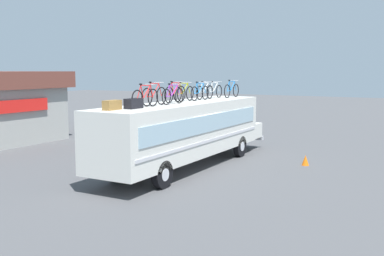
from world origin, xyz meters
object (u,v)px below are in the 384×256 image
Objects in this scene: rooftop_bicycle_1 at (145,97)px; rooftop_bicycle_3 at (173,95)px; luggage_bag_1 at (112,105)px; rooftop_bicycle_5 at (184,93)px; rooftop_bicycle_9 at (232,90)px; rooftop_bicycle_4 at (175,94)px; rooftop_bicycle_6 at (200,92)px; rooftop_bicycle_8 at (214,91)px; rooftop_bicycle_7 at (205,92)px; bus at (187,129)px; luggage_bag_2 at (134,103)px; traffic_cone at (305,160)px; rooftop_bicycle_2 at (154,96)px.

rooftop_bicycle_1 reaches higher than rooftop_bicycle_3.
luggage_bag_1 is 0.41× the size of rooftop_bicycle_5.
rooftop_bicycle_4 is at bearing 172.40° from rooftop_bicycle_9.
rooftop_bicycle_9 is at bearing -7.30° from rooftop_bicycle_6.
rooftop_bicycle_8 reaches higher than luggage_bag_1.
rooftop_bicycle_1 is 5.51m from rooftop_bicycle_7.
rooftop_bicycle_9 reaches higher than rooftop_bicycle_7.
rooftop_bicycle_1 is at bearing -178.50° from bus.
bus is 17.03× the size of luggage_bag_1.
rooftop_bicycle_9 is at bearing -4.22° from bus.
luggage_bag_1 is 6.16m from rooftop_bicycle_6.
rooftop_bicycle_8 is (1.82, 0.15, -0.01)m from rooftop_bicycle_6.
rooftop_bicycle_3 is 1.00× the size of rooftop_bicycle_8.
traffic_cone is at bearing -32.86° from luggage_bag_2.
rooftop_bicycle_3 is 0.97× the size of rooftop_bicycle_7.
rooftop_bicycle_3 reaches higher than traffic_cone.
rooftop_bicycle_2 is at bearing 164.56° from rooftop_bicycle_3.
rooftop_bicycle_8 is 5.67m from traffic_cone.
rooftop_bicycle_6 is 1.83m from rooftop_bicycle_8.
rooftop_bicycle_4 is 0.87m from rooftop_bicycle_5.
rooftop_bicycle_5 is (2.76, 0.25, -0.02)m from rooftop_bicycle_2.
rooftop_bicycle_2 is 7.81m from traffic_cone.
rooftop_bicycle_4 reaches higher than rooftop_bicycle_1.
rooftop_bicycle_9 is (6.49, -0.43, -0.02)m from rooftop_bicycle_2.
rooftop_bicycle_6 is at bearing -8.07° from rooftop_bicycle_4.
rooftop_bicycle_1 is 6.46m from rooftop_bicycle_8.
rooftop_bicycle_1 is at bearing -172.04° from rooftop_bicycle_4.
rooftop_bicycle_7 is (4.57, 0.12, -0.03)m from rooftop_bicycle_2.
rooftop_bicycle_2 reaches higher than rooftop_bicycle_3.
luggage_bag_2 is at bearing -174.61° from rooftop_bicycle_5.
luggage_bag_2 is 2.59m from rooftop_bicycle_3.
rooftop_bicycle_5 reaches higher than luggage_bag_2.
rooftop_bicycle_8 is at bearing 4.28° from rooftop_bicycle_3.
rooftop_bicycle_6 is 1.00× the size of rooftop_bicycle_7.
rooftop_bicycle_4 reaches higher than luggage_bag_2.
rooftop_bicycle_7 is at bearing 99.87° from traffic_cone.
rooftop_bicycle_4 is (0.91, 0.45, 0.02)m from rooftop_bicycle_3.
rooftop_bicycle_8 is at bearing 1.86° from luggage_bag_2.
rooftop_bicycle_2 reaches higher than rooftop_bicycle_7.
rooftop_bicycle_1 is (1.52, -0.37, 0.21)m from luggage_bag_1.
bus is 5.02m from luggage_bag_1.
rooftop_bicycle_8 is at bearing -3.28° from rooftop_bicycle_7.
luggage_bag_1 is 7.03m from rooftop_bicycle_7.
luggage_bag_1 is 0.43× the size of rooftop_bicycle_3.
rooftop_bicycle_4 is 1.82m from rooftop_bicycle_6.
luggage_bag_1 reaches higher than bus.
rooftop_bicycle_4 is at bearing 171.93° from rooftop_bicycle_6.
traffic_cone is at bearing -91.32° from rooftop_bicycle_8.
bus is at bearing -136.59° from rooftop_bicycle_5.
rooftop_bicycle_4 is at bearing 5.45° from rooftop_bicycle_2.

